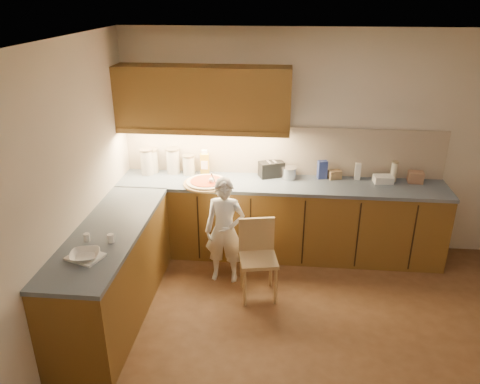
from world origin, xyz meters
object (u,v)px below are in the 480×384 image
at_px(oil_jug, 205,163).
at_px(toaster, 271,169).
at_px(wooden_chair, 258,253).
at_px(pizza_on_board, 207,183).
at_px(child, 225,231).

height_order(oil_jug, toaster, oil_jug).
height_order(wooden_chair, oil_jug, oil_jug).
height_order(pizza_on_board, oil_jug, oil_jug).
height_order(child, oil_jug, oil_jug).
bearing_deg(oil_jug, pizza_on_board, -77.26).
relative_size(wooden_chair, toaster, 2.54).
height_order(wooden_chair, toaster, toaster).
relative_size(child, wooden_chair, 1.44).
relative_size(pizza_on_board, toaster, 1.64).
distance_m(oil_jug, toaster, 0.79).
bearing_deg(toaster, oil_jug, 158.41).
relative_size(child, toaster, 3.66).
xyz_separation_m(pizza_on_board, wooden_chair, (0.63, -0.70, -0.47)).
height_order(pizza_on_board, wooden_chair, pizza_on_board).
relative_size(child, oil_jug, 3.89).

